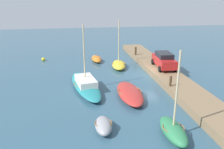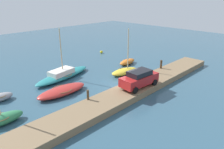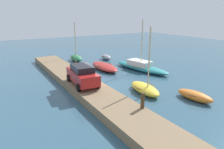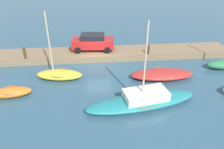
{
  "view_description": "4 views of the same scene",
  "coord_description": "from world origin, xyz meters",
  "px_view_note": "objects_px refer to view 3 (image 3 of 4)",
  "views": [
    {
      "loc": [
        -23.03,
        7.72,
        8.16
      ],
      "look_at": [
        -0.95,
        4.03,
        0.63
      ],
      "focal_mm": 37.19,
      "sensor_mm": 36.0,
      "label": 1
    },
    {
      "loc": [
        -15.61,
        -13.91,
        9.5
      ],
      "look_at": [
        1.12,
        2.53,
        0.53
      ],
      "focal_mm": 34.23,
      "sensor_mm": 36.0,
      "label": 2
    },
    {
      "loc": [
        16.88,
        -8.76,
        6.67
      ],
      "look_at": [
        -1.18,
        1.87,
        0.58
      ],
      "focal_mm": 34.41,
      "sensor_mm": 36.0,
      "label": 3
    },
    {
      "loc": [
        0.37,
        18.56,
        9.0
      ],
      "look_at": [
        -1.07,
        3.17,
        0.52
      ],
      "focal_mm": 34.16,
      "sensor_mm": 36.0,
      "label": 4
    }
  ],
  "objects_px": {
    "motorboat_red": "(104,66)",
    "mooring_post_west": "(76,65)",
    "rowboat_green": "(76,58)",
    "rowboat_orange": "(195,96)",
    "mooring_post_mid_west": "(143,100)",
    "dinghy_grey": "(106,57)",
    "rowboat_yellow": "(145,88)",
    "sailboat_teal": "(141,66)",
    "parked_car": "(82,75)"
  },
  "relations": [
    {
      "from": "rowboat_green",
      "to": "rowboat_orange",
      "type": "xyz_separation_m",
      "value": [
        18.14,
        2.83,
        -0.12
      ]
    },
    {
      "from": "dinghy_grey",
      "to": "parked_car",
      "type": "bearing_deg",
      "value": -35.47
    },
    {
      "from": "rowboat_yellow",
      "to": "dinghy_grey",
      "type": "xyz_separation_m",
      "value": [
        -13.49,
        3.64,
        -0.03
      ]
    },
    {
      "from": "rowboat_orange",
      "to": "mooring_post_west",
      "type": "bearing_deg",
      "value": -160.35
    },
    {
      "from": "rowboat_green",
      "to": "sailboat_teal",
      "type": "distance_m",
      "value": 9.95
    },
    {
      "from": "mooring_post_west",
      "to": "parked_car",
      "type": "relative_size",
      "value": 0.21
    },
    {
      "from": "rowboat_yellow",
      "to": "rowboat_green",
      "type": "bearing_deg",
      "value": -169.95
    },
    {
      "from": "rowboat_orange",
      "to": "mooring_post_west",
      "type": "relative_size",
      "value": 3.42
    },
    {
      "from": "rowboat_orange",
      "to": "mooring_post_mid_west",
      "type": "height_order",
      "value": "mooring_post_mid_west"
    },
    {
      "from": "motorboat_red",
      "to": "parked_car",
      "type": "relative_size",
      "value": 1.24
    },
    {
      "from": "dinghy_grey",
      "to": "parked_car",
      "type": "height_order",
      "value": "parked_car"
    },
    {
      "from": "mooring_post_west",
      "to": "mooring_post_mid_west",
      "type": "bearing_deg",
      "value": 0.0
    },
    {
      "from": "rowboat_green",
      "to": "rowboat_orange",
      "type": "relative_size",
      "value": 1.72
    },
    {
      "from": "motorboat_red",
      "to": "rowboat_green",
      "type": "bearing_deg",
      "value": -168.15
    },
    {
      "from": "motorboat_red",
      "to": "mooring_post_west",
      "type": "height_order",
      "value": "mooring_post_west"
    },
    {
      "from": "sailboat_teal",
      "to": "parked_car",
      "type": "distance_m",
      "value": 9.48
    },
    {
      "from": "rowboat_yellow",
      "to": "sailboat_teal",
      "type": "xyz_separation_m",
      "value": [
        -6.16,
        4.36,
        0.05
      ]
    },
    {
      "from": "motorboat_red",
      "to": "mooring_post_west",
      "type": "xyz_separation_m",
      "value": [
        0.29,
        -3.74,
        0.74
      ]
    },
    {
      "from": "dinghy_grey",
      "to": "parked_car",
      "type": "xyz_separation_m",
      "value": [
        10.56,
        -8.13,
        1.16
      ]
    },
    {
      "from": "rowboat_yellow",
      "to": "parked_car",
      "type": "height_order",
      "value": "rowboat_yellow"
    },
    {
      "from": "rowboat_yellow",
      "to": "rowboat_orange",
      "type": "xyz_separation_m",
      "value": [
        3.27,
        2.38,
        -0.05
      ]
    },
    {
      "from": "sailboat_teal",
      "to": "parked_car",
      "type": "height_order",
      "value": "sailboat_teal"
    },
    {
      "from": "rowboat_orange",
      "to": "mooring_post_mid_west",
      "type": "xyz_separation_m",
      "value": [
        0.19,
        -5.38,
        0.82
      ]
    },
    {
      "from": "rowboat_yellow",
      "to": "mooring_post_west",
      "type": "relative_size",
      "value": 6.12
    },
    {
      "from": "rowboat_orange",
      "to": "parked_car",
      "type": "height_order",
      "value": "parked_car"
    },
    {
      "from": "rowboat_green",
      "to": "motorboat_red",
      "type": "xyz_separation_m",
      "value": [
        6.23,
        1.2,
        -0.11
      ]
    },
    {
      "from": "rowboat_green",
      "to": "dinghy_grey",
      "type": "xyz_separation_m",
      "value": [
        1.38,
        4.1,
        -0.1
      ]
    },
    {
      "from": "motorboat_red",
      "to": "mooring_post_west",
      "type": "distance_m",
      "value": 3.83
    },
    {
      "from": "rowboat_orange",
      "to": "sailboat_teal",
      "type": "distance_m",
      "value": 9.64
    },
    {
      "from": "dinghy_grey",
      "to": "rowboat_green",
      "type": "bearing_deg",
      "value": -106.48
    },
    {
      "from": "rowboat_green",
      "to": "rowboat_orange",
      "type": "height_order",
      "value": "rowboat_green"
    },
    {
      "from": "mooring_post_mid_west",
      "to": "parked_car",
      "type": "distance_m",
      "value": 6.58
    },
    {
      "from": "sailboat_teal",
      "to": "mooring_post_mid_west",
      "type": "relative_size",
      "value": 7.62
    },
    {
      "from": "sailboat_teal",
      "to": "motorboat_red",
      "type": "bearing_deg",
      "value": -134.34
    },
    {
      "from": "mooring_post_west",
      "to": "mooring_post_mid_west",
      "type": "relative_size",
      "value": 0.86
    },
    {
      "from": "sailboat_teal",
      "to": "rowboat_green",
      "type": "bearing_deg",
      "value": -160.98
    },
    {
      "from": "sailboat_teal",
      "to": "mooring_post_west",
      "type": "relative_size",
      "value": 8.84
    },
    {
      "from": "mooring_post_west",
      "to": "mooring_post_mid_west",
      "type": "height_order",
      "value": "mooring_post_mid_west"
    },
    {
      "from": "rowboat_green",
      "to": "parked_car",
      "type": "relative_size",
      "value": 1.26
    },
    {
      "from": "mooring_post_west",
      "to": "dinghy_grey",
      "type": "bearing_deg",
      "value": 127.74
    },
    {
      "from": "motorboat_red",
      "to": "sailboat_teal",
      "type": "bearing_deg",
      "value": 56.53
    },
    {
      "from": "rowboat_green",
      "to": "sailboat_teal",
      "type": "bearing_deg",
      "value": 30.98
    },
    {
      "from": "rowboat_orange",
      "to": "mooring_post_west",
      "type": "xyz_separation_m",
      "value": [
        -11.62,
        -5.38,
        0.74
      ]
    },
    {
      "from": "rowboat_yellow",
      "to": "mooring_post_west",
      "type": "xyz_separation_m",
      "value": [
        -8.35,
        -3.0,
        0.7
      ]
    },
    {
      "from": "rowboat_yellow",
      "to": "sailboat_teal",
      "type": "distance_m",
      "value": 7.55
    },
    {
      "from": "rowboat_yellow",
      "to": "dinghy_grey",
      "type": "relative_size",
      "value": 2.5
    },
    {
      "from": "dinghy_grey",
      "to": "motorboat_red",
      "type": "distance_m",
      "value": 5.65
    },
    {
      "from": "mooring_post_mid_west",
      "to": "parked_car",
      "type": "bearing_deg",
      "value": -166.88
    },
    {
      "from": "parked_car",
      "to": "mooring_post_mid_west",
      "type": "bearing_deg",
      "value": 17.36
    },
    {
      "from": "rowboat_yellow",
      "to": "sailboat_teal",
      "type": "relative_size",
      "value": 0.69
    }
  ]
}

